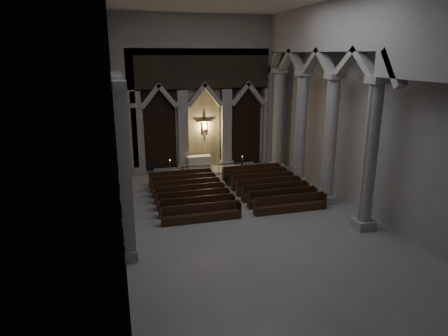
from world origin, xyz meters
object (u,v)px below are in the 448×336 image
(candle_stand_left, at_px, (170,173))
(worshipper, at_px, (227,178))
(altar_rail, at_px, (213,168))
(candle_stand_right, at_px, (242,167))
(pews, at_px, (230,192))
(altar, at_px, (199,162))

(candle_stand_left, xyz_separation_m, worshipper, (3.64, -3.11, 0.20))
(altar_rail, xyz_separation_m, candle_stand_right, (2.65, 0.84, -0.29))
(altar_rail, relative_size, candle_stand_right, 3.94)
(candle_stand_left, height_order, worshipper, candle_stand_left)
(candle_stand_left, bearing_deg, pews, -58.89)
(altar, relative_size, candle_stand_left, 1.39)
(candle_stand_right, bearing_deg, altar_rail, -162.36)
(candle_stand_right, xyz_separation_m, worshipper, (-2.21, -3.42, 0.25))
(altar_rail, xyz_separation_m, candle_stand_left, (-3.20, 0.53, -0.24))
(altar_rail, bearing_deg, candle_stand_left, 170.63)
(altar, relative_size, altar_rail, 0.41)
(worshipper, bearing_deg, altar_rail, 116.94)
(worshipper, bearing_deg, pews, -83.96)
(altar_rail, relative_size, worshipper, 4.13)
(altar, distance_m, candle_stand_right, 3.57)
(candle_stand_left, xyz_separation_m, candle_stand_right, (5.85, 0.31, -0.05))
(altar, distance_m, candle_stand_left, 3.01)
(altar, height_order, worshipper, worshipper)
(altar, height_order, altar_rail, altar)
(altar_rail, distance_m, worshipper, 2.61)
(altar_rail, relative_size, candle_stand_left, 3.43)
(candle_stand_left, bearing_deg, worshipper, -40.48)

